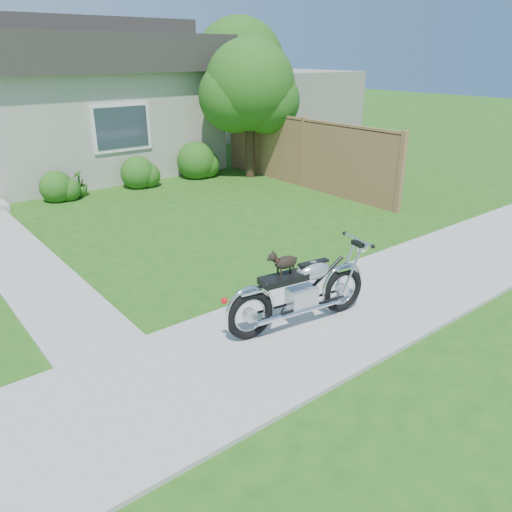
{
  "coord_description": "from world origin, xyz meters",
  "views": [
    {
      "loc": [
        -3.31,
        -4.26,
        3.49
      ],
      "look_at": [
        0.87,
        1.0,
        0.75
      ],
      "focal_mm": 35.0,
      "sensor_mm": 36.0,
      "label": 1
    }
  ],
  "objects_px": {
    "tree_far": "(243,69)",
    "potted_plant_right": "(79,183)",
    "tree_near": "(255,90)",
    "motorcycle_with_dog": "(302,290)",
    "fence": "(303,153)"
  },
  "relations": [
    {
      "from": "tree_far",
      "to": "potted_plant_right",
      "type": "distance_m",
      "value": 7.18
    },
    {
      "from": "tree_near",
      "to": "tree_far",
      "type": "relative_size",
      "value": 0.84
    },
    {
      "from": "tree_near",
      "to": "potted_plant_right",
      "type": "bearing_deg",
      "value": 167.92
    },
    {
      "from": "potted_plant_right",
      "to": "motorcycle_with_dog",
      "type": "bearing_deg",
      "value": -90.54
    },
    {
      "from": "fence",
      "to": "tree_near",
      "type": "height_order",
      "value": "tree_near"
    },
    {
      "from": "tree_far",
      "to": "motorcycle_with_dog",
      "type": "distance_m",
      "value": 12.2
    },
    {
      "from": "tree_near",
      "to": "tree_far",
      "type": "height_order",
      "value": "tree_far"
    },
    {
      "from": "tree_near",
      "to": "motorcycle_with_dog",
      "type": "relative_size",
      "value": 1.78
    },
    {
      "from": "motorcycle_with_dog",
      "to": "potted_plant_right",
      "type": "bearing_deg",
      "value": 98.32
    },
    {
      "from": "motorcycle_with_dog",
      "to": "fence",
      "type": "bearing_deg",
      "value": 55.4
    },
    {
      "from": "tree_near",
      "to": "tree_far",
      "type": "bearing_deg",
      "value": 59.05
    },
    {
      "from": "tree_near",
      "to": "fence",
      "type": "bearing_deg",
      "value": -79.45
    },
    {
      "from": "tree_near",
      "to": "tree_far",
      "type": "xyz_separation_m",
      "value": [
        1.53,
        2.55,
        0.47
      ]
    },
    {
      "from": "tree_far",
      "to": "potted_plant_right",
      "type": "bearing_deg",
      "value": -167.15
    },
    {
      "from": "tree_far",
      "to": "potted_plant_right",
      "type": "xyz_separation_m",
      "value": [
        -6.51,
        -1.49,
        -2.63
      ]
    }
  ]
}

